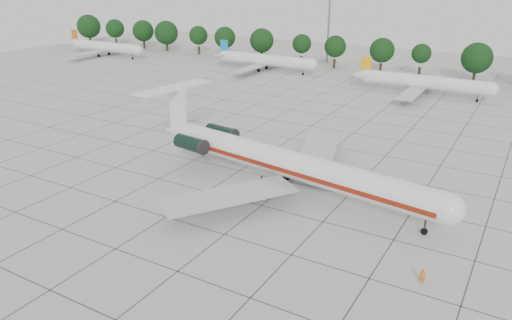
# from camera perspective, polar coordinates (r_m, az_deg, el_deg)

# --- Properties ---
(ground) EXTENTS (260.00, 260.00, 0.00)m
(ground) POSITION_cam_1_polar(r_m,az_deg,el_deg) (60.13, 0.62, -5.24)
(ground) COLOR #B9B9B1
(ground) RESTS_ON ground
(apron_joints) EXTENTS (170.00, 170.00, 0.02)m
(apron_joints) POSITION_cam_1_polar(r_m,az_deg,el_deg) (72.41, 6.50, -0.60)
(apron_joints) COLOR #383838
(apron_joints) RESTS_ON ground
(main_airliner) EXTENTS (44.72, 34.94, 10.54)m
(main_airliner) POSITION_cam_1_polar(r_m,az_deg,el_deg) (63.54, 2.67, -0.07)
(main_airliner) COLOR silver
(main_airliner) RESTS_ON ground
(ground_crew) EXTENTS (0.58, 0.39, 1.56)m
(ground_crew) POSITION_cam_1_polar(r_m,az_deg,el_deg) (48.56, 18.46, -12.46)
(ground_crew) COLOR orange
(ground_crew) RESTS_ON ground
(bg_airliner_a) EXTENTS (28.24, 27.20, 7.40)m
(bg_airliner_a) POSITION_cam_1_polar(r_m,az_deg,el_deg) (168.15, -16.89, 12.27)
(bg_airliner_a) COLOR silver
(bg_airliner_a) RESTS_ON ground
(bg_airliner_b) EXTENTS (28.24, 27.20, 7.40)m
(bg_airliner_b) POSITION_cam_1_polar(r_m,az_deg,el_deg) (138.05, 1.05, 11.34)
(bg_airliner_b) COLOR silver
(bg_airliner_b) RESTS_ON ground
(bg_airliner_c) EXTENTS (28.24, 27.20, 7.40)m
(bg_airliner_c) POSITION_cam_1_polar(r_m,az_deg,el_deg) (116.90, 18.59, 8.41)
(bg_airliner_c) COLOR silver
(bg_airliner_c) RESTS_ON ground
(tree_line) EXTENTS (249.86, 8.44, 10.22)m
(tree_line) POSITION_cam_1_polar(r_m,az_deg,el_deg) (138.79, 14.21, 12.05)
(tree_line) COLOR #332114
(tree_line) RESTS_ON ground
(floodlight_mast) EXTENTS (1.60, 1.60, 25.45)m
(floodlight_mast) POSITION_cam_1_polar(r_m,az_deg,el_deg) (150.37, 8.38, 16.33)
(floodlight_mast) COLOR slate
(floodlight_mast) RESTS_ON ground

